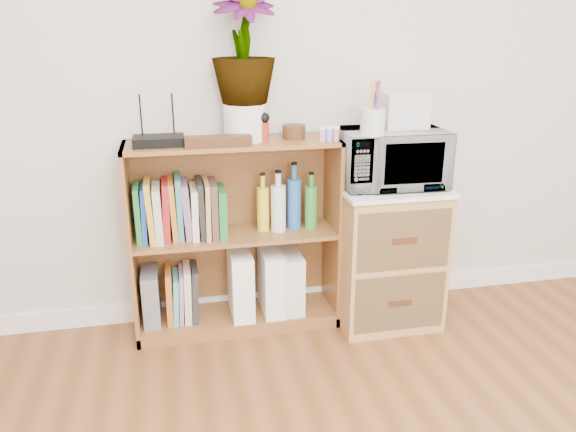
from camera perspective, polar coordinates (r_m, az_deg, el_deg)
name	(u,v)px	position (r m, az deg, el deg)	size (l,w,h in m)	color
skirting_board	(298,296)	(3.10, 1.05, -8.15)	(4.00, 0.02, 0.10)	white
bookshelf	(235,238)	(2.75, -5.36, -2.20)	(1.00, 0.30, 0.95)	brown
wicker_unit	(385,255)	(2.90, 9.78, -3.88)	(0.50, 0.45, 0.70)	#9E7542
microwave	(391,158)	(2.74, 10.44, 5.83)	(0.49, 0.33, 0.27)	white
pen_cup	(373,122)	(2.55, 8.59, 9.43)	(0.11, 0.11, 0.12)	silver
small_appliance	(403,109)	(2.78, 11.58, 10.56)	(0.21, 0.18, 0.17)	silver
router	(159,141)	(2.58, -13.00, 7.46)	(0.22, 0.15, 0.04)	black
white_bowl	(179,141)	(2.57, -10.97, 7.45)	(0.13, 0.13, 0.03)	silver
plant_pot	(245,122)	(2.63, -4.36, 9.50)	(0.20, 0.20, 0.17)	silver
potted_plant	(243,46)	(2.60, -4.55, 16.84)	(0.28, 0.28, 0.50)	#356D2B
trinket_box	(218,141)	(2.51, -7.11, 7.56)	(0.29, 0.07, 0.05)	#37200F
kokeshi_doll	(265,132)	(2.59, -2.40, 8.50)	(0.04, 0.04, 0.09)	#A32414
wooden_bowl	(294,132)	(2.67, 0.60, 8.56)	(0.11, 0.11, 0.06)	#3D2010
paint_jars	(329,135)	(2.61, 4.21, 8.19)	(0.11, 0.04, 0.06)	pink
file_box	(151,296)	(2.85, -13.73, -7.91)	(0.08, 0.21, 0.26)	slate
magazine_holder_left	(240,282)	(2.84, -4.86, -6.72)	(0.11, 0.27, 0.34)	white
magazine_holder_mid	(271,281)	(2.86, -1.71, -6.58)	(0.10, 0.26, 0.32)	white
magazine_holder_right	(291,280)	(2.88, 0.28, -6.56)	(0.10, 0.24, 0.31)	silver
cookbooks	(180,210)	(2.68, -10.88, 0.58)	(0.41, 0.20, 0.29)	#207834
liquor_bottles	(287,201)	(2.73, -0.10, 1.56)	(0.30, 0.07, 0.32)	yellow
lower_books	(182,294)	(2.85, -10.70, -7.76)	(0.16, 0.19, 0.27)	#C45E22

